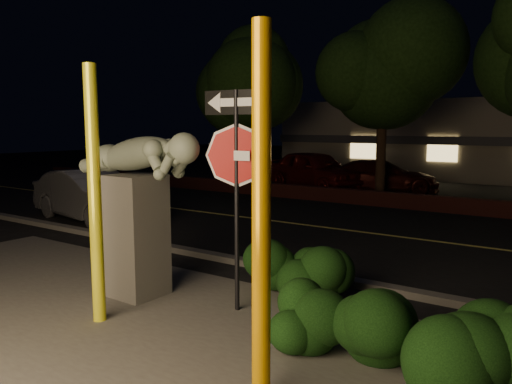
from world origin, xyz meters
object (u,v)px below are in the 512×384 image
(sculpture, at_px, (137,197))
(parked_car_red, at_px, (314,170))
(signpost, at_px, (237,156))
(silver_sedan, at_px, (92,195))
(yellow_pole_left, at_px, (95,196))
(parked_car_darkred, at_px, (381,176))
(yellow_pole_right, at_px, (261,221))

(sculpture, distance_m, parked_car_red, 14.30)
(signpost, xyz_separation_m, silver_sedan, (-7.60, 3.29, -1.53))
(yellow_pole_left, height_order, parked_car_darkred, yellow_pole_left)
(signpost, height_order, sculpture, signpost)
(silver_sedan, bearing_deg, sculpture, -112.94)
(yellow_pole_right, height_order, sculpture, yellow_pole_right)
(silver_sedan, bearing_deg, parked_car_darkred, -14.19)
(yellow_pole_left, height_order, signpost, yellow_pole_left)
(sculpture, bearing_deg, parked_car_darkred, 96.76)
(yellow_pole_left, height_order, sculpture, yellow_pole_left)
(parked_car_red, relative_size, parked_car_darkred, 1.08)
(yellow_pole_right, xyz_separation_m, signpost, (-1.66, 1.83, 0.45))
(signpost, distance_m, parked_car_red, 14.58)
(yellow_pole_left, distance_m, silver_sedan, 7.90)
(sculpture, bearing_deg, parked_car_red, 107.92)
(yellow_pole_right, relative_size, parked_car_darkred, 0.80)
(yellow_pole_right, bearing_deg, silver_sedan, 151.02)
(parked_car_darkred, bearing_deg, sculpture, 162.58)
(yellow_pole_right, bearing_deg, parked_car_red, 116.27)
(yellow_pole_left, distance_m, signpost, 1.98)
(signpost, distance_m, silver_sedan, 8.42)
(sculpture, bearing_deg, yellow_pole_left, -71.92)
(yellow_pole_right, relative_size, signpost, 1.14)
(silver_sedan, height_order, parked_car_red, parked_car_red)
(sculpture, relative_size, silver_sedan, 0.59)
(parked_car_darkred, bearing_deg, yellow_pole_right, 173.48)
(yellow_pole_right, distance_m, silver_sedan, 10.63)
(yellow_pole_left, bearing_deg, silver_sedan, 143.29)
(yellow_pole_left, distance_m, yellow_pole_right, 3.01)
(silver_sedan, distance_m, parked_car_darkred, 11.61)
(parked_car_red, xyz_separation_m, parked_car_darkred, (2.71, 0.71, -0.17))
(parked_car_red, bearing_deg, parked_car_darkred, -53.98)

